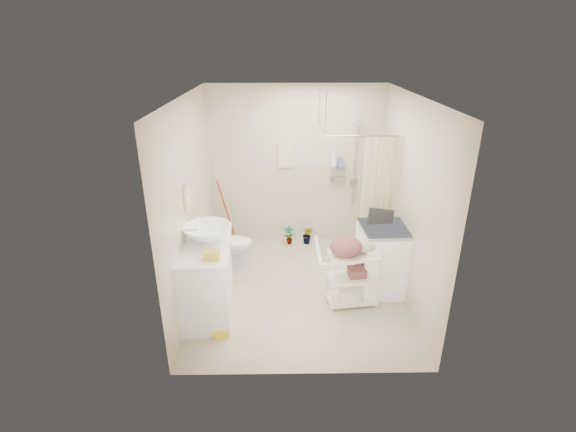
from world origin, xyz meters
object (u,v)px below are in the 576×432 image
Objects in this scene: vanity at (207,280)px; toilet at (228,244)px; laundry_rack at (353,274)px; washing_machine at (383,259)px.

vanity is 1.44× the size of toilet.
laundry_rack is at bearing -118.60° from toilet.
toilet is 2.28m from washing_machine.
laundry_rack is (-0.46, -0.31, -0.04)m from washing_machine.
toilet is 0.80× the size of washing_machine.
laundry_rack is (1.84, 0.19, -0.05)m from vanity.
washing_machine is at bearing 8.46° from vanity.
laundry_rack is at bearing 2.07° from vanity.
washing_machine is (2.30, 0.51, -0.01)m from vanity.
vanity reaches higher than washing_machine.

